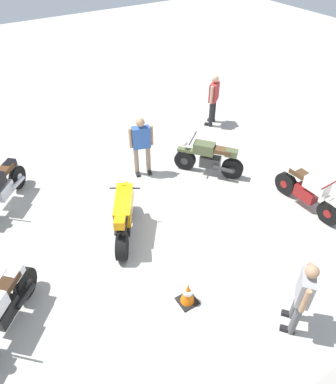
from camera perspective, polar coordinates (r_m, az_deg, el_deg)
The scene contains 10 objects.
ground_plane at distance 8.39m, azimuth -5.21°, elevation -6.94°, with size 40.00×40.00×0.00m, color #B7B2A8.
motorcycle_black_cruiser at distance 9.73m, azimuth -25.01°, elevation 0.56°, with size 1.48×1.64×1.09m.
motorcycle_silver_cruiser at distance 7.16m, azimuth -24.94°, elevation -16.71°, with size 1.54×1.58×1.09m.
motorcycle_olive_vintage at distance 9.96m, azimuth 6.56°, elevation 5.27°, with size 1.36×1.61×1.07m.
motorcycle_orange_sportbike at distance 8.05m, azimuth -7.00°, elevation -3.58°, with size 1.21×1.75×1.14m.
motorcycle_cream_vintage at distance 9.43m, azimuth 21.42°, elevation 0.13°, with size 0.70×1.95×1.07m.
person_in_red_shirt at distance 12.24m, azimuth 7.27°, elevation 14.79°, with size 0.59×0.51×1.71m.
person_in_blue_shirt at distance 9.68m, azimuth -4.25°, elevation 7.80°, with size 0.66×0.42×1.71m.
person_in_gray_shirt at distance 6.63m, azimuth 20.68°, elevation -14.95°, with size 0.56×0.52×1.65m.
traffic_cone at distance 7.07m, azimuth 3.16°, elevation -15.82°, with size 0.36×0.36×0.53m.
Camera 1 is at (2.41, 5.26, 6.08)m, focal length 33.50 mm.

